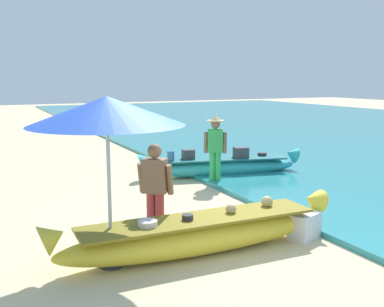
{
  "coord_description": "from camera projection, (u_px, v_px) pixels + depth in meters",
  "views": [
    {
      "loc": [
        -2.84,
        -5.91,
        2.57
      ],
      "look_at": [
        1.48,
        2.97,
        0.9
      ],
      "focal_mm": 42.1,
      "sensor_mm": 36.0,
      "label": 1
    }
  ],
  "objects": [
    {
      "name": "person_vendor_hatted",
      "position": [
        215.0,
        145.0,
        10.83
      ],
      "size": [
        0.57,
        0.46,
        1.68
      ],
      "color": "green",
      "rests_on": "ground"
    },
    {
      "name": "ground_plane",
      "position": [
        190.0,
        247.0,
        6.9
      ],
      "size": [
        80.0,
        80.0,
        0.0
      ],
      "primitive_type": "plane",
      "color": "beige"
    },
    {
      "name": "person_tourist_customer",
      "position": [
        155.0,
        189.0,
        6.87
      ],
      "size": [
        0.54,
        0.5,
        1.59
      ],
      "color": "#B2383D",
      "rests_on": "ground"
    },
    {
      "name": "cooler_box",
      "position": [
        305.0,
        226.0,
        7.23
      ],
      "size": [
        0.62,
        0.49,
        0.43
      ],
      "primitive_type": "cube",
      "rotation": [
        0.0,
        0.0,
        0.36
      ],
      "color": "silver",
      "rests_on": "ground"
    },
    {
      "name": "boat_cyan_midground",
      "position": [
        221.0,
        166.0,
        11.84
      ],
      "size": [
        4.37,
        1.64,
        0.76
      ],
      "color": "#33B2BC",
      "rests_on": "ground"
    },
    {
      "name": "boat_yellow_foreground",
      "position": [
        200.0,
        234.0,
        6.62
      ],
      "size": [
        4.56,
        0.79,
        0.82
      ],
      "color": "yellow",
      "rests_on": "ground"
    },
    {
      "name": "patio_umbrella_large",
      "position": [
        107.0,
        112.0,
        5.88
      ],
      "size": [
        2.08,
        2.08,
        2.33
      ],
      "color": "#B7B7BC",
      "rests_on": "ground"
    }
  ]
}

